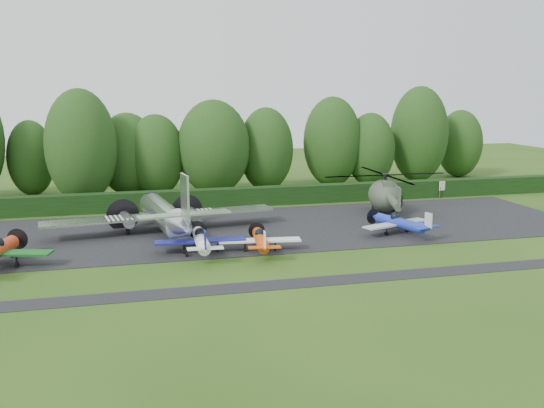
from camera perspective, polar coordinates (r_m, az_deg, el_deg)
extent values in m
plane|color=#274914|center=(45.18, -4.14, -5.48)|extent=(160.00, 160.00, 0.00)
cube|color=black|center=(54.73, -5.95, -2.58)|extent=(70.00, 18.00, 0.01)
cube|color=black|center=(39.56, -2.62, -7.88)|extent=(70.00, 2.00, 0.00)
cube|color=black|center=(65.39, -7.32, -0.39)|extent=(90.00, 1.60, 2.00)
cylinder|color=silver|center=(53.85, -10.15, -0.99)|extent=(2.15, 11.23, 2.15)
cone|color=silver|center=(60.01, -10.57, 0.22)|extent=(2.15, 1.40, 2.15)
cone|color=silver|center=(47.18, -9.59, -2.08)|extent=(2.15, 2.81, 2.15)
sphere|color=black|center=(59.04, -10.53, 0.51)|extent=(1.40, 1.40, 1.40)
cube|color=silver|center=(54.82, -10.21, -1.08)|extent=(20.59, 2.25, 0.21)
cube|color=white|center=(54.70, -14.13, -1.14)|extent=(2.43, 2.34, 0.05)
cube|color=white|center=(55.15, -6.33, -0.78)|extent=(2.43, 2.34, 0.05)
cylinder|color=silver|center=(55.32, -13.34, -1.34)|extent=(1.03, 3.00, 1.03)
cylinder|color=silver|center=(55.68, -7.17, -1.05)|extent=(1.03, 3.00, 1.03)
cylinder|color=black|center=(57.38, -13.37, -0.90)|extent=(3.00, 0.03, 3.00)
cylinder|color=black|center=(57.73, -7.42, -0.62)|extent=(3.00, 0.03, 3.00)
cube|color=silver|center=(46.23, -9.55, -1.04)|extent=(7.02, 1.31, 0.13)
cube|color=silver|center=(45.70, -9.58, 0.50)|extent=(0.17, 2.06, 3.56)
cylinder|color=black|center=(55.17, -13.28, -2.47)|extent=(0.23, 0.84, 0.84)
cylinder|color=black|center=(55.54, -7.09, -2.16)|extent=(0.23, 0.84, 0.84)
cylinder|color=black|center=(46.61, -9.39, -4.87)|extent=(0.17, 0.41, 0.41)
cylinder|color=black|center=(51.13, -23.94, -3.06)|extent=(1.66, 0.02, 1.66)
cylinder|color=black|center=(47.71, -22.85, -5.20)|extent=(0.15, 0.49, 0.49)
cylinder|color=black|center=(50.38, -24.04, -4.49)|extent=(0.13, 0.44, 0.44)
cylinder|color=white|center=(47.18, -6.70, -3.42)|extent=(0.97, 5.54, 0.97)
sphere|color=black|center=(47.65, -6.80, -2.72)|extent=(0.85, 0.85, 0.85)
cube|color=navy|center=(47.70, -6.77, -3.45)|extent=(7.06, 1.31, 0.14)
cube|color=white|center=(43.93, -6.14, -4.15)|extent=(2.62, 0.71, 0.10)
cube|color=navy|center=(43.66, -6.14, -3.36)|extent=(0.10, 0.81, 1.31)
cylinder|color=black|center=(50.63, -7.22, -2.44)|extent=(1.51, 0.02, 1.51)
cylinder|color=black|center=(47.57, -8.29, -4.50)|extent=(0.14, 0.44, 0.44)
cylinder|color=black|center=(47.88, -5.16, -4.32)|extent=(0.14, 0.44, 0.44)
cylinder|color=black|center=(49.94, -7.06, -3.75)|extent=(0.12, 0.40, 0.40)
cylinder|color=#D64A0C|center=(47.36, -1.09, -3.41)|extent=(0.88, 5.07, 0.88)
sphere|color=black|center=(47.78, -1.24, -2.77)|extent=(0.77, 0.77, 0.77)
cube|color=white|center=(47.83, -1.22, -3.44)|extent=(6.45, 1.20, 0.13)
cube|color=#D64A0C|center=(44.44, -0.21, -4.07)|extent=(2.40, 0.65, 0.09)
cube|color=white|center=(44.20, -0.18, -3.35)|extent=(0.09, 0.74, 1.20)
cylinder|color=black|center=(50.46, -1.93, -2.51)|extent=(1.38, 0.02, 1.38)
cylinder|color=black|center=(47.59, -2.57, -4.40)|extent=(0.13, 0.41, 0.41)
cylinder|color=black|center=(48.10, 0.23, -4.22)|extent=(0.13, 0.41, 0.41)
cylinder|color=black|center=(49.84, -1.71, -3.71)|extent=(0.11, 0.37, 0.37)
cylinder|color=#1D31AE|center=(54.13, 11.92, -1.77)|extent=(0.92, 5.29, 0.92)
sphere|color=black|center=(54.55, 11.67, -1.20)|extent=(0.81, 0.81, 0.81)
cube|color=#B7B8BD|center=(54.59, 11.69, -1.81)|extent=(6.74, 1.25, 0.13)
cube|color=#1D31AE|center=(51.32, 13.47, -2.26)|extent=(2.50, 0.67, 0.10)
cube|color=#B7B8BD|center=(51.10, 13.55, -1.60)|extent=(0.10, 0.77, 1.25)
cylinder|color=black|center=(57.15, 10.43, -1.04)|extent=(1.44, 0.02, 1.44)
cylinder|color=black|center=(54.06, 10.55, -2.70)|extent=(0.13, 0.42, 0.42)
cylinder|color=black|center=(55.13, 12.92, -2.53)|extent=(0.13, 0.42, 0.42)
cylinder|color=black|center=(56.53, 10.78, -2.13)|extent=(0.12, 0.38, 0.38)
ellipsoid|color=#3D4938|center=(62.75, 10.58, 0.82)|extent=(3.32, 6.08, 3.18)
cylinder|color=#3D4938|center=(58.45, 12.53, 0.32)|extent=(0.74, 6.38, 0.74)
cube|color=#3D4938|center=(55.40, 14.08, 0.68)|extent=(0.13, 0.96, 1.70)
cylinder|color=black|center=(62.49, 10.63, 2.26)|extent=(0.32, 0.32, 0.85)
cylinder|color=black|center=(62.42, 10.64, 2.69)|extent=(0.74, 0.74, 0.27)
cylinder|color=black|center=(62.42, 10.64, 2.69)|extent=(12.77, 12.77, 0.06)
cube|color=#3D4938|center=(61.79, 10.94, 1.80)|extent=(0.96, 2.13, 0.74)
ellipsoid|color=black|center=(64.26, 9.95, 1.17)|extent=(2.02, 2.02, 1.82)
cylinder|color=black|center=(63.38, 9.33, -0.51)|extent=(0.19, 0.60, 0.60)
cylinder|color=black|center=(64.24, 11.08, -0.42)|extent=(0.19, 0.60, 0.60)
cylinder|color=black|center=(60.04, 11.86, -1.29)|extent=(0.17, 0.51, 0.51)
cylinder|color=#3F3326|center=(73.66, 15.29, 1.11)|extent=(0.13, 0.13, 1.31)
cylinder|color=#3F3326|center=(75.31, 17.47, 1.20)|extent=(0.13, 0.13, 1.31)
cube|color=silver|center=(74.35, 16.42, 1.74)|extent=(3.50, 0.09, 1.09)
cylinder|color=black|center=(80.47, 9.16, 2.82)|extent=(0.70, 0.70, 3.12)
ellipsoid|color=#1F3B12|center=(80.09, 9.23, 5.09)|extent=(6.37, 6.37, 9.52)
cylinder|color=black|center=(77.66, -21.59, 1.83)|extent=(0.70, 0.70, 2.94)
ellipsoid|color=#1F3B12|center=(77.28, -21.74, 4.04)|extent=(5.45, 5.45, 8.99)
cylinder|color=black|center=(91.48, 17.13, 3.45)|extent=(0.70, 0.70, 3.14)
ellipsoid|color=#1F3B12|center=(91.15, 17.25, 5.46)|extent=(6.41, 6.41, 9.58)
cylinder|color=black|center=(75.66, -0.57, 2.55)|extent=(0.70, 0.70, 3.39)
ellipsoid|color=#1F3B12|center=(75.23, -0.57, 5.17)|extent=(6.76, 6.76, 10.35)
cylinder|color=black|center=(85.12, 13.54, 3.47)|extent=(0.70, 0.70, 4.23)
ellipsoid|color=#1F3B12|center=(84.69, 13.67, 6.39)|extent=(7.70, 7.70, 12.91)
cylinder|color=black|center=(79.19, 5.63, 3.02)|extent=(0.70, 0.70, 3.80)
ellipsoid|color=#1F3B12|center=(78.75, 5.69, 5.84)|extent=(7.45, 7.45, 11.60)
cylinder|color=black|center=(70.55, -17.34, 1.75)|extent=(0.70, 0.70, 4.15)
ellipsoid|color=#1F3B12|center=(70.03, -17.54, 5.19)|extent=(7.78, 7.78, 12.67)
cylinder|color=black|center=(73.19, -5.46, 2.34)|extent=(0.70, 0.70, 3.71)
ellipsoid|color=#1F3B12|center=(72.72, -5.51, 5.31)|extent=(8.65, 8.65, 11.34)
cylinder|color=black|center=(73.41, -10.76, 2.01)|extent=(0.70, 0.70, 3.17)
ellipsoid|color=#1F3B12|center=(72.98, -10.85, 4.53)|extent=(6.73, 6.73, 9.67)
cylinder|color=black|center=(74.58, -13.32, 2.06)|extent=(0.70, 0.70, 3.22)
ellipsoid|color=#1F3B12|center=(74.16, -13.43, 4.59)|extent=(7.22, 7.22, 9.83)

